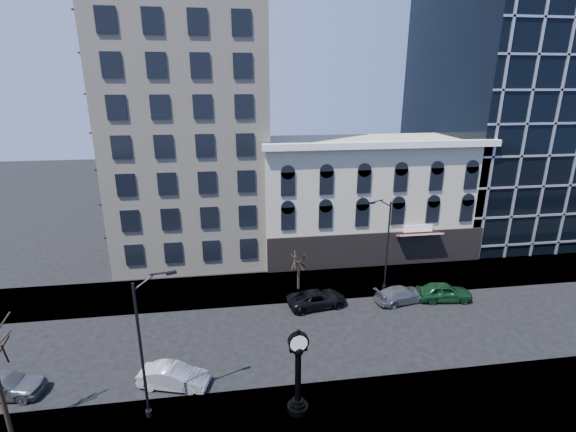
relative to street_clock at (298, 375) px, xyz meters
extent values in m
plane|color=black|center=(-0.93, 7.05, -2.47)|extent=(160.00, 160.00, 0.00)
cube|color=gray|center=(-0.93, 15.05, -2.41)|extent=(160.00, 6.00, 0.12)
cube|color=gray|center=(-0.93, -0.95, -2.41)|extent=(160.00, 6.00, 0.12)
cube|color=beige|center=(-6.93, 26.05, 16.53)|extent=(15.00, 15.00, 38.00)
cube|color=#BEB69C|center=(11.07, 23.05, 3.53)|extent=(22.00, 10.00, 12.00)
cube|color=white|center=(11.07, 17.85, 9.73)|extent=(22.60, 0.80, 0.60)
cube|color=black|center=(11.07, 18.00, -0.67)|extent=(22.00, 0.30, 3.60)
cube|color=maroon|center=(15.07, 17.45, 0.93)|extent=(4.50, 1.18, 0.55)
cube|color=black|center=(31.07, 28.05, 11.53)|extent=(20.00, 20.00, 28.00)
cylinder|color=black|center=(0.00, 0.00, -2.19)|extent=(1.18, 1.18, 0.32)
cylinder|color=black|center=(0.00, 0.00, -1.92)|extent=(0.86, 0.86, 0.21)
cylinder|color=black|center=(0.00, 0.00, -1.73)|extent=(0.64, 0.64, 0.17)
cylinder|color=black|center=(0.00, 0.00, -0.10)|extent=(0.34, 0.34, 3.10)
sphere|color=black|center=(0.00, 0.00, 1.56)|extent=(0.60, 0.60, 0.60)
cube|color=black|center=(0.00, 0.00, 1.67)|extent=(0.98, 0.31, 0.27)
cylinder|color=black|center=(0.00, 0.00, 2.09)|extent=(1.14, 0.43, 1.11)
cylinder|color=white|center=(0.00, -0.18, 2.09)|extent=(0.94, 0.10, 0.94)
cylinder|color=white|center=(0.00, 0.18, 2.09)|extent=(0.94, 0.10, 0.94)
sphere|color=black|center=(0.00, 0.00, 2.74)|extent=(0.21, 0.21, 0.21)
cylinder|color=black|center=(-8.18, 0.75, 1.70)|extent=(0.15, 0.15, 8.10)
cylinder|color=black|center=(-8.18, 0.75, -2.16)|extent=(0.34, 0.34, 0.38)
cube|color=black|center=(-6.49, 1.36, 5.89)|extent=(0.56, 0.37, 0.13)
cylinder|color=black|center=(10.00, 13.05, 1.68)|extent=(0.15, 0.15, 8.06)
cylinder|color=black|center=(10.00, 13.05, -2.16)|extent=(0.34, 0.34, 0.38)
cube|color=black|center=(8.30, 12.55, 5.86)|extent=(0.55, 0.34, 0.13)
cylinder|color=#302318|center=(-14.74, -0.10, 0.11)|extent=(0.22, 0.22, 4.91)
cylinder|color=#302318|center=(2.48, 14.31, -1.03)|extent=(0.25, 0.25, 2.63)
imported|color=#595B60|center=(-16.87, 3.75, -1.70)|extent=(4.70, 2.34, 1.54)
imported|color=silver|center=(-7.08, 3.12, -1.78)|extent=(4.44, 2.55, 1.38)
imported|color=black|center=(3.50, 11.21, -1.79)|extent=(5.19, 2.98, 1.36)
imported|color=#595B60|center=(10.71, 10.91, -1.79)|extent=(4.93, 2.76, 1.35)
imported|color=#143F1E|center=(14.34, 10.66, -1.69)|extent=(4.76, 2.34, 1.56)
camera|label=1|loc=(-3.28, -18.67, 15.16)|focal=26.00mm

